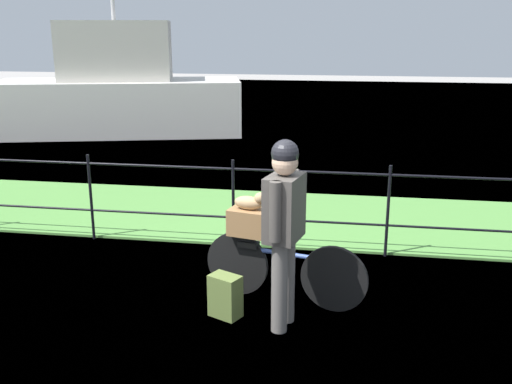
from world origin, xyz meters
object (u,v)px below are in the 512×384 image
at_px(terrier_dog, 251,202).
at_px(moored_boat_near, 118,93).
at_px(bicycle_main, 282,269).
at_px(cyclist_person, 284,219).
at_px(wooden_crate, 248,222).
at_px(backpack_on_paving, 225,296).

height_order(terrier_dog, moored_boat_near, moored_boat_near).
relative_size(bicycle_main, cyclist_person, 0.94).
relative_size(wooden_crate, moored_boat_near, 0.06).
bearing_deg(bicycle_main, moored_boat_near, 120.68).
bearing_deg(backpack_on_paving, terrier_dog, 96.67).
bearing_deg(terrier_dog, moored_boat_near, 119.31).
distance_m(backpack_on_paving, moored_boat_near, 10.32).
xyz_separation_m(wooden_crate, cyclist_person, (0.41, -0.55, 0.24)).
xyz_separation_m(bicycle_main, wooden_crate, (-0.34, 0.08, 0.43)).
bearing_deg(terrier_dog, cyclist_person, -55.11).
bearing_deg(moored_boat_near, wooden_crate, -60.79).
xyz_separation_m(bicycle_main, moored_boat_near, (-5.19, 8.75, 0.67)).
bearing_deg(cyclist_person, wooden_crate, 126.28).
bearing_deg(cyclist_person, bicycle_main, 97.65).
height_order(terrier_dog, cyclist_person, cyclist_person).
xyz_separation_m(bicycle_main, cyclist_person, (0.06, -0.48, 0.66)).
distance_m(terrier_dog, backpack_on_paving, 0.91).
xyz_separation_m(backpack_on_paving, moored_boat_near, (-4.72, 9.14, 0.81)).
height_order(wooden_crate, backpack_on_paving, wooden_crate).
relative_size(terrier_dog, backpack_on_paving, 0.81).
bearing_deg(terrier_dog, backpack_on_paving, -108.96).
xyz_separation_m(cyclist_person, backpack_on_paving, (-0.54, 0.09, -0.80)).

